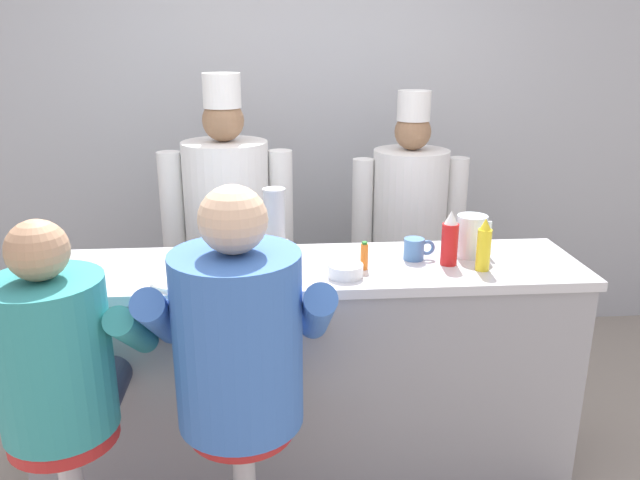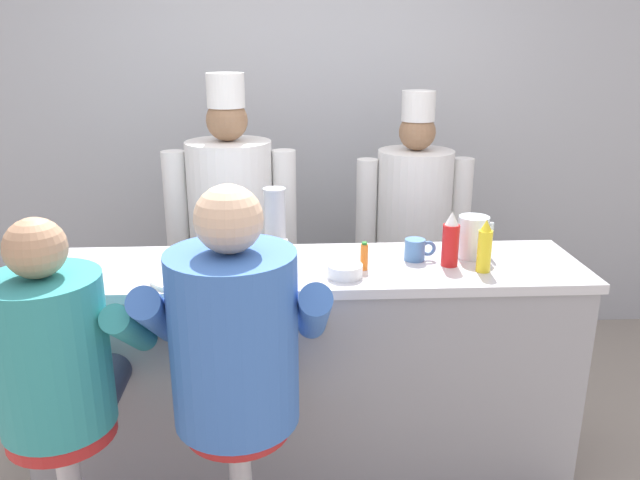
# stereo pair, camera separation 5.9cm
# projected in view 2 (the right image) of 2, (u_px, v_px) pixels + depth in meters

# --- Properties ---
(wall_back) EXTENTS (10.00, 0.06, 2.70)m
(wall_back) POSITION_uv_depth(u_px,v_px,m) (298.00, 134.00, 4.00)
(wall_back) COLOR #B2B7BC
(wall_back) RESTS_ON ground_plane
(diner_counter) EXTENTS (2.35, 0.57, 1.02)m
(diner_counter) POSITION_uv_depth(u_px,v_px,m) (307.00, 371.00, 2.80)
(diner_counter) COLOR gray
(diner_counter) RESTS_ON ground_plane
(ketchup_bottle_red) EXTENTS (0.07, 0.07, 0.24)m
(ketchup_bottle_red) POSITION_uv_depth(u_px,v_px,m) (451.00, 241.00, 2.60)
(ketchup_bottle_red) COLOR red
(ketchup_bottle_red) RESTS_ON diner_counter
(mustard_bottle_yellow) EXTENTS (0.06, 0.06, 0.22)m
(mustard_bottle_yellow) POSITION_uv_depth(u_px,v_px,m) (485.00, 247.00, 2.54)
(mustard_bottle_yellow) COLOR yellow
(mustard_bottle_yellow) RESTS_ON diner_counter
(hot_sauce_bottle_orange) EXTENTS (0.03, 0.03, 0.12)m
(hot_sauce_bottle_orange) POSITION_uv_depth(u_px,v_px,m) (364.00, 257.00, 2.57)
(hot_sauce_bottle_orange) COLOR orange
(hot_sauce_bottle_orange) RESTS_ON diner_counter
(water_pitcher_clear) EXTENTS (0.15, 0.13, 0.18)m
(water_pitcher_clear) POSITION_uv_depth(u_px,v_px,m) (473.00, 237.00, 2.71)
(water_pitcher_clear) COLOR silver
(water_pitcher_clear) RESTS_ON diner_counter
(breakfast_plate) EXTENTS (0.26, 0.26, 0.05)m
(breakfast_plate) POSITION_uv_depth(u_px,v_px,m) (184.00, 277.00, 2.46)
(breakfast_plate) COLOR white
(breakfast_plate) RESTS_ON diner_counter
(cereal_bowl) EXTENTS (0.14, 0.14, 0.05)m
(cereal_bowl) POSITION_uv_depth(u_px,v_px,m) (345.00, 271.00, 2.50)
(cereal_bowl) COLOR white
(cereal_bowl) RESTS_ON diner_counter
(coffee_mug_tan) EXTENTS (0.14, 0.09, 0.10)m
(coffee_mug_tan) POSITION_uv_depth(u_px,v_px,m) (241.00, 257.00, 2.59)
(coffee_mug_tan) COLOR beige
(coffee_mug_tan) RESTS_ON diner_counter
(coffee_mug_blue) EXTENTS (0.14, 0.09, 0.09)m
(coffee_mug_blue) POSITION_uv_depth(u_px,v_px,m) (416.00, 250.00, 2.69)
(coffee_mug_blue) COLOR #4C7AB2
(coffee_mug_blue) RESTS_ON diner_counter
(cup_stack_steel) EXTENTS (0.10, 0.10, 0.32)m
(cup_stack_steel) POSITION_uv_depth(u_px,v_px,m) (275.00, 225.00, 2.63)
(cup_stack_steel) COLOR #B7BABF
(cup_stack_steel) RESTS_ON diner_counter
(napkin_dispenser_chrome) EXTENTS (0.11, 0.07, 0.15)m
(napkin_dispenser_chrome) POSITION_uv_depth(u_px,v_px,m) (274.00, 259.00, 2.49)
(napkin_dispenser_chrome) COLOR silver
(napkin_dispenser_chrome) RESTS_ON diner_counter
(diner_seated_teal) EXTENTS (0.57, 0.56, 1.41)m
(diner_seated_teal) POSITION_uv_depth(u_px,v_px,m) (57.00, 364.00, 2.09)
(diner_seated_teal) COLOR #B2B5BA
(diner_seated_teal) RESTS_ON ground_plane
(diner_seated_blue) EXTENTS (0.65, 0.64, 1.51)m
(diner_seated_blue) POSITION_uv_depth(u_px,v_px,m) (236.00, 347.00, 2.11)
(diner_seated_blue) COLOR #B2B5BA
(diner_seated_blue) RESTS_ON ground_plane
(cook_in_whites_near) EXTENTS (0.69, 0.44, 1.77)m
(cook_in_whites_near) POSITION_uv_depth(u_px,v_px,m) (232.00, 227.00, 3.32)
(cook_in_whites_near) COLOR #232328
(cook_in_whites_near) RESTS_ON ground_plane
(cook_in_whites_far) EXTENTS (0.65, 0.42, 1.67)m
(cook_in_whites_far) POSITION_uv_depth(u_px,v_px,m) (413.00, 226.00, 3.54)
(cook_in_whites_far) COLOR #232328
(cook_in_whites_far) RESTS_ON ground_plane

